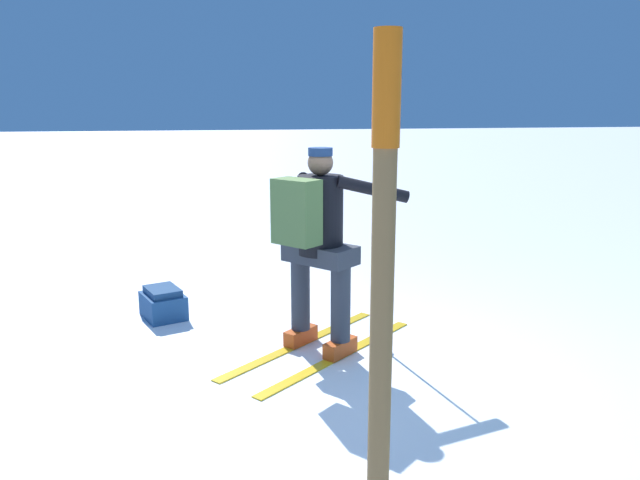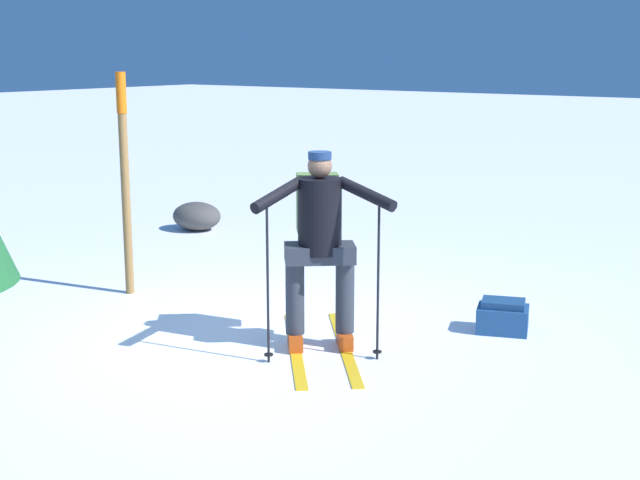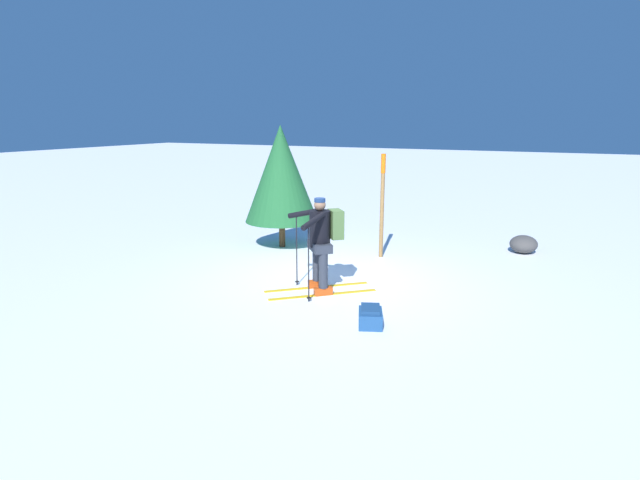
{
  "view_description": "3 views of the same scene",
  "coord_description": "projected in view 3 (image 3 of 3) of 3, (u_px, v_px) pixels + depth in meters",
  "views": [
    {
      "loc": [
        3.87,
        -0.82,
        1.91
      ],
      "look_at": [
        -0.65,
        -0.0,
        0.89
      ],
      "focal_mm": 35.0,
      "sensor_mm": 36.0,
      "label": 1
    },
    {
      "loc": [
        -4.68,
        5.48,
        2.34
      ],
      "look_at": [
        -0.65,
        -0.0,
        0.89
      ],
      "focal_mm": 50.0,
      "sensor_mm": 36.0,
      "label": 2
    },
    {
      "loc": [
        -7.82,
        -3.43,
        2.82
      ],
      "look_at": [
        -0.65,
        -0.0,
        0.89
      ],
      "focal_mm": 28.0,
      "sensor_mm": 36.0,
      "label": 3
    }
  ],
  "objects": [
    {
      "name": "pine_tree",
      "position": [
        281.0,
        174.0,
        10.93
      ],
      "size": [
        1.62,
        1.62,
        2.71
      ],
      "color": "#4C331E",
      "rests_on": "ground_plane"
    },
    {
      "name": "rock_boulder",
      "position": [
        524.0,
        244.0,
        10.77
      ],
      "size": [
        0.68,
        0.58,
        0.37
      ],
      "primitive_type": "ellipsoid",
      "color": "#474442",
      "rests_on": "ground_plane"
    },
    {
      "name": "dropped_backpack",
      "position": [
        370.0,
        317.0,
        6.96
      ],
      "size": [
        0.51,
        0.46,
        0.28
      ],
      "color": "navy",
      "rests_on": "ground_plane"
    },
    {
      "name": "ground_plane",
      "position": [
        335.0,
        280.0,
        8.96
      ],
      "size": [
        80.0,
        80.0,
        0.0
      ],
      "primitive_type": "plane",
      "color": "white"
    },
    {
      "name": "trail_marker",
      "position": [
        382.0,
        198.0,
        10.18
      ],
      "size": [
        0.1,
        0.1,
        2.14
      ],
      "color": "olive",
      "rests_on": "ground_plane"
    },
    {
      "name": "skier",
      "position": [
        322.0,
        238.0,
        8.18
      ],
      "size": [
        1.57,
        1.7,
        1.58
      ],
      "color": "gold",
      "rests_on": "ground_plane"
    }
  ]
}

